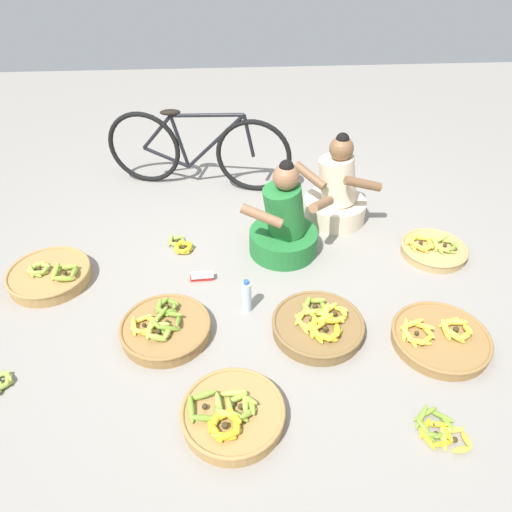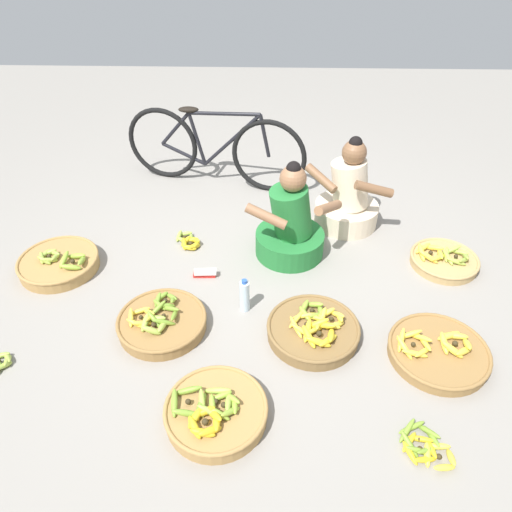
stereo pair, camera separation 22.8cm
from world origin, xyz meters
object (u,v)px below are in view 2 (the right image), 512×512
(banana_basket_back_center, at_px, (162,322))
(loose_bananas_mid_left, at_px, (425,446))
(banana_basket_back_right, at_px, (215,411))
(banana_basket_near_vendor, at_px, (444,260))
(bicycle_leaning, at_px, (214,148))
(banana_basket_front_right, at_px, (438,351))
(packet_carton_stack, at_px, (205,273))
(vendor_woman_behind, at_px, (348,198))
(loose_bananas_near_bicycle, at_px, (189,241))
(vendor_woman_front, at_px, (291,226))
(banana_basket_front_center, at_px, (59,263))
(banana_basket_front_left, at_px, (314,329))
(water_bottle, at_px, (245,296))

(banana_basket_back_center, xyz_separation_m, loose_bananas_mid_left, (1.47, -0.79, -0.03))
(banana_basket_back_right, xyz_separation_m, banana_basket_near_vendor, (1.58, 1.34, -0.01))
(bicycle_leaning, distance_m, banana_basket_near_vendor, 2.19)
(banana_basket_front_right, height_order, packet_carton_stack, banana_basket_front_right)
(loose_bananas_mid_left, bearing_deg, packet_carton_stack, 133.92)
(banana_basket_back_right, bearing_deg, banana_basket_near_vendor, 40.43)
(vendor_woman_behind, relative_size, loose_bananas_mid_left, 2.67)
(loose_bananas_near_bicycle, bearing_deg, vendor_woman_behind, 14.96)
(vendor_woman_behind, xyz_separation_m, bicycle_leaning, (-1.15, 0.65, 0.11))
(vendor_woman_front, bearing_deg, banana_basket_near_vendor, -5.72)
(loose_bananas_mid_left, distance_m, packet_carton_stack, 1.81)
(vendor_woman_behind, bearing_deg, packet_carton_stack, -146.65)
(banana_basket_front_center, height_order, banana_basket_back_center, banana_basket_front_center)
(banana_basket_back_right, height_order, packet_carton_stack, banana_basket_back_right)
(banana_basket_front_right, relative_size, banana_basket_front_left, 1.03)
(bicycle_leaning, xyz_separation_m, packet_carton_stack, (0.05, -1.37, -0.33))
(banana_basket_back_right, bearing_deg, banana_basket_front_left, 47.14)
(loose_bananas_near_bicycle, xyz_separation_m, loose_bananas_mid_left, (1.43, -1.69, -0.00))
(banana_basket_front_left, bearing_deg, banana_basket_back_center, 177.57)
(vendor_woman_front, xyz_separation_m, banana_basket_back_right, (-0.43, -1.46, -0.19))
(banana_basket_front_center, relative_size, banana_basket_front_right, 0.97)
(loose_bananas_near_bicycle, bearing_deg, loose_bananas_mid_left, -49.85)
(bicycle_leaning, xyz_separation_m, loose_bananas_near_bicycle, (-0.12, -0.98, -0.33))
(vendor_woman_behind, relative_size, banana_basket_back_center, 1.35)
(banana_basket_back_center, relative_size, loose_bananas_mid_left, 1.97)
(bicycle_leaning, relative_size, loose_bananas_mid_left, 5.77)
(banana_basket_near_vendor, bearing_deg, vendor_woman_front, 174.28)
(banana_basket_near_vendor, bearing_deg, banana_basket_back_center, -160.53)
(vendor_woman_behind, bearing_deg, water_bottle, -126.96)
(water_bottle, xyz_separation_m, packet_carton_stack, (-0.31, 0.33, -0.09))
(banana_basket_front_left, relative_size, packet_carton_stack, 3.42)
(banana_basket_near_vendor, bearing_deg, loose_bananas_mid_left, -108.84)
(bicycle_leaning, relative_size, banana_basket_back_right, 3.01)
(banana_basket_back_center, distance_m, banana_basket_front_left, 0.96)
(bicycle_leaning, height_order, banana_basket_back_right, bicycle_leaning)
(banana_basket_front_right, height_order, loose_bananas_mid_left, banana_basket_front_right)
(vendor_woman_behind, bearing_deg, banana_basket_near_vendor, -38.62)
(bicycle_leaning, height_order, banana_basket_back_center, bicycle_leaning)
(bicycle_leaning, bearing_deg, packet_carton_stack, -87.86)
(loose_bananas_mid_left, bearing_deg, bicycle_leaning, 116.09)
(banana_basket_back_right, bearing_deg, banana_basket_front_right, 19.47)
(water_bottle, bearing_deg, banana_basket_front_left, -27.16)
(banana_basket_back_center, xyz_separation_m, packet_carton_stack, (0.22, 0.52, -0.02))
(packet_carton_stack, bearing_deg, vendor_woman_behind, 33.35)
(banana_basket_front_right, bearing_deg, vendor_woman_front, 130.80)
(vendor_woman_behind, height_order, loose_bananas_mid_left, vendor_woman_behind)
(banana_basket_front_right, xyz_separation_m, banana_basket_back_right, (-1.29, -0.46, 0.01))
(vendor_woman_front, height_order, banana_basket_front_center, vendor_woman_front)
(vendor_woman_front, bearing_deg, banana_basket_back_right, -106.45)
(vendor_woman_behind, distance_m, loose_bananas_mid_left, 2.04)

